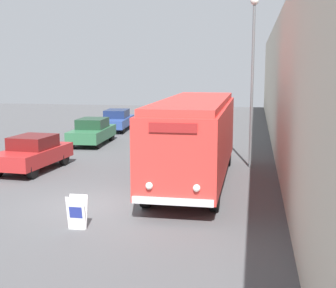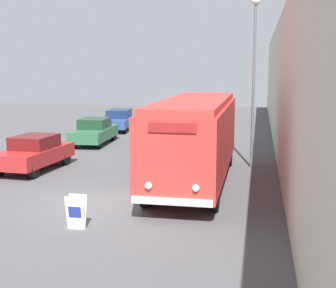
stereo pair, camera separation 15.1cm
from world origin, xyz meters
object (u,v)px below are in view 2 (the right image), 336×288
(parked_car_far, at_px, (119,120))
(vintage_bus, at_px, (195,136))
(streetlamp, at_px, (254,61))
(sign_board, at_px, (76,213))
(parked_car_near, at_px, (34,153))
(parked_car_mid, at_px, (94,131))

(parked_car_far, bearing_deg, vintage_bus, -67.38)
(vintage_bus, xyz_separation_m, parked_car_far, (-7.53, 14.49, -1.14))
(streetlamp, height_order, parked_car_far, streetlamp)
(streetlamp, bearing_deg, vintage_bus, -122.35)
(sign_board, xyz_separation_m, parked_car_far, (-4.95, 20.42, 0.29))
(parked_car_far, bearing_deg, parked_car_near, -93.86)
(parked_car_near, bearing_deg, streetlamp, 18.86)
(parked_car_near, xyz_separation_m, parked_car_mid, (0.15, 7.32, -0.03))
(sign_board, bearing_deg, parked_car_far, 103.63)
(vintage_bus, height_order, parked_car_far, vintage_bus)
(sign_board, relative_size, parked_car_mid, 0.22)
(sign_board, relative_size, parked_car_near, 0.22)
(parked_car_near, bearing_deg, sign_board, -51.17)
(sign_board, bearing_deg, vintage_bus, 66.53)
(sign_board, distance_m, parked_car_near, 8.31)
(parked_car_mid, bearing_deg, parked_car_far, 90.90)
(parked_car_near, height_order, parked_car_far, parked_car_near)
(vintage_bus, distance_m, parked_car_near, 7.43)
(sign_board, bearing_deg, parked_car_near, 124.65)
(sign_board, xyz_separation_m, parked_car_near, (-4.72, 6.83, 0.33))
(vintage_bus, height_order, parked_car_mid, vintage_bus)
(sign_board, height_order, parked_car_far, parked_car_far)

